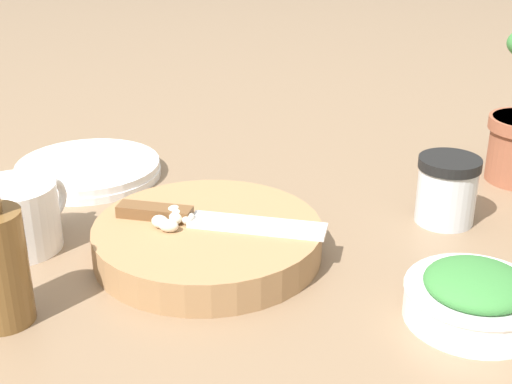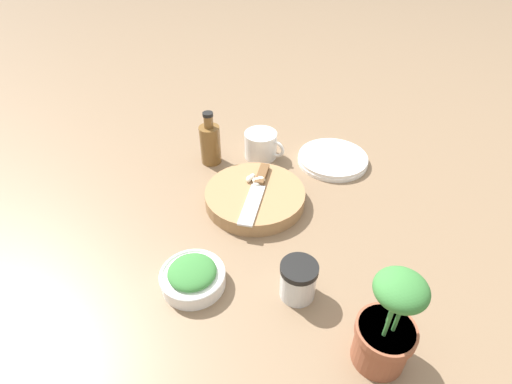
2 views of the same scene
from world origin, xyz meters
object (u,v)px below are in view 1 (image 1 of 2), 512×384
cutting_board (208,240)px  herb_bowl (475,296)px  spice_jar (447,190)px  chef_knife (207,219)px  plate_stack (88,170)px  garlic_cloves (173,218)px  coffee_mug (18,216)px

cutting_board → herb_bowl: 0.28m
herb_bowl → spice_jar: 0.20m
chef_knife → herb_bowl: (0.28, -0.04, -0.02)m
cutting_board → plate_stack: 0.28m
garlic_cloves → plate_stack: size_ratio=0.25×
chef_knife → spice_jar: spice_jar is taller
herb_bowl → spice_jar: (-0.04, 0.20, 0.02)m
garlic_cloves → coffee_mug: size_ratio=0.42×
herb_bowl → plate_stack: 0.54m
chef_knife → herb_bowl: 0.28m
chef_knife → herb_bowl: bearing=75.9°
spice_jar → herb_bowl: bearing=-78.8°
spice_jar → coffee_mug: size_ratio=0.67×
cutting_board → garlic_cloves: (-0.04, -0.01, 0.02)m
spice_jar → coffee_mug: spice_jar is taller
coffee_mug → plate_stack: bearing=98.8°
chef_knife → plate_stack: (-0.23, 0.15, -0.03)m
coffee_mug → garlic_cloves: bearing=12.2°
cutting_board → garlic_cloves: bearing=-164.9°
cutting_board → coffee_mug: 0.21m
chef_knife → garlic_cloves: size_ratio=4.62×
herb_bowl → coffee_mug: bearing=-179.3°
coffee_mug → herb_bowl: bearing=0.7°
herb_bowl → coffee_mug: (-0.47, -0.01, 0.01)m
cutting_board → herb_bowl: herb_bowl is taller
coffee_mug → plate_stack: (-0.03, 0.20, -0.03)m
chef_knife → spice_jar: 0.28m
coffee_mug → chef_knife: bearing=14.2°
chef_knife → garlic_cloves: (-0.03, -0.01, 0.00)m
cutting_board → spice_jar: spice_jar is taller
herb_bowl → coffee_mug: size_ratio=1.09×
plate_stack → cutting_board: bearing=-33.7°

